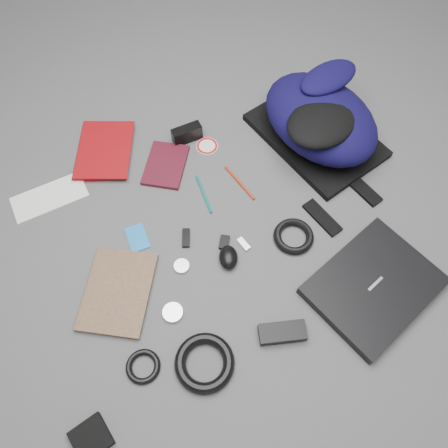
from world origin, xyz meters
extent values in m
plane|color=#4F4F51|center=(0.00, 0.00, 0.00)|extent=(4.00, 4.00, 0.00)
cube|color=black|center=(0.37, -0.29, 0.02)|extent=(0.43, 0.40, 0.03)
imported|color=maroon|center=(-0.42, 0.39, 0.01)|extent=(0.23, 0.28, 0.03)
imported|color=#C3820D|center=(-0.43, -0.11, 0.01)|extent=(0.26, 0.30, 0.02)
cube|color=white|center=(-0.53, 0.23, 0.00)|extent=(0.25, 0.16, 0.00)
cube|color=#380A14|center=(-0.14, 0.27, 0.01)|extent=(0.18, 0.21, 0.01)
cube|color=black|center=(-0.05, 0.37, 0.03)|extent=(0.11, 0.06, 0.06)
cylinder|color=white|center=(0.01, 0.32, 0.00)|extent=(0.10, 0.10, 0.00)
cylinder|color=#0B6860|center=(-0.04, 0.13, 0.00)|extent=(0.03, 0.15, 0.01)
cylinder|color=#AE2A0D|center=(0.09, 0.15, 0.00)|extent=(0.07, 0.15, 0.01)
cube|color=blue|center=(-0.27, 0.02, 0.00)|extent=(0.07, 0.10, 0.00)
cube|color=black|center=(-0.12, -0.01, 0.01)|extent=(0.03, 0.07, 0.01)
cube|color=silver|center=(0.04, -0.07, 0.00)|extent=(0.04, 0.05, 0.01)
cube|color=black|center=(-0.01, -0.06, 0.01)|extent=(0.04, 0.05, 0.01)
ellipsoid|color=black|center=(-0.01, -0.11, 0.02)|extent=(0.07, 0.09, 0.04)
cylinder|color=silver|center=(-0.20, -0.24, 0.01)|extent=(0.08, 0.08, 0.01)
cylinder|color=silver|center=(-0.15, -0.10, 0.01)|extent=(0.06, 0.06, 0.01)
torus|color=black|center=(0.20, -0.08, 0.01)|extent=(0.16, 0.16, 0.02)
cube|color=black|center=(0.08, -0.36, 0.02)|extent=(0.13, 0.07, 0.03)
torus|color=black|center=(-0.14, -0.39, 0.02)|extent=(0.16, 0.16, 0.03)
cube|color=black|center=(-0.44, -0.50, 0.01)|extent=(0.11, 0.11, 0.02)
torus|color=black|center=(-0.30, -0.36, 0.01)|extent=(0.12, 0.12, 0.02)
camera|label=1|loc=(-0.14, -0.62, 1.19)|focal=35.00mm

